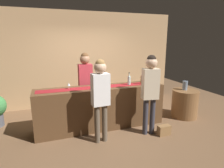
% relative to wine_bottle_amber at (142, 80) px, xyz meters
% --- Properties ---
extents(ground_plane, '(10.00, 10.00, 0.00)m').
position_rel_wine_bottle_amber_xyz_m(ground_plane, '(-1.02, 0.05, -1.10)').
color(ground_plane, brown).
extents(back_wall, '(6.00, 0.12, 2.90)m').
position_rel_wine_bottle_amber_xyz_m(back_wall, '(-1.02, 1.95, 0.35)').
color(back_wall, tan).
rests_on(back_wall, ground).
extents(bar_counter, '(2.98, 0.60, 0.99)m').
position_rel_wine_bottle_amber_xyz_m(bar_counter, '(-1.02, 0.05, -0.61)').
color(bar_counter, '#543821').
rests_on(bar_counter, ground).
extents(counter_runner_cloth, '(2.83, 0.28, 0.01)m').
position_rel_wine_bottle_amber_xyz_m(counter_runner_cloth, '(-1.02, 0.05, -0.11)').
color(counter_runner_cloth, maroon).
rests_on(counter_runner_cloth, bar_counter).
extents(wine_bottle_amber, '(0.07, 0.07, 0.30)m').
position_rel_wine_bottle_amber_xyz_m(wine_bottle_amber, '(0.00, 0.00, 0.00)').
color(wine_bottle_amber, brown).
rests_on(wine_bottle_amber, bar_counter).
extents(wine_bottle_clear, '(0.07, 0.07, 0.30)m').
position_rel_wine_bottle_amber_xyz_m(wine_bottle_clear, '(-0.33, 0.03, 0.00)').
color(wine_bottle_clear, '#B2C6C1').
rests_on(wine_bottle_clear, bar_counter).
extents(wine_bottle_green, '(0.07, 0.07, 0.30)m').
position_rel_wine_bottle_amber_xyz_m(wine_bottle_green, '(0.23, 0.11, 0.00)').
color(wine_bottle_green, '#194723').
rests_on(wine_bottle_green, bar_counter).
extents(wine_glass_near_customer, '(0.07, 0.07, 0.14)m').
position_rel_wine_bottle_amber_xyz_m(wine_glass_near_customer, '(-1.75, 0.10, -0.01)').
color(wine_glass_near_customer, silver).
rests_on(wine_glass_near_customer, bar_counter).
extents(wine_glass_mid_counter, '(0.07, 0.07, 0.14)m').
position_rel_wine_bottle_amber_xyz_m(wine_glass_mid_counter, '(-1.16, 0.09, -0.01)').
color(wine_glass_mid_counter, silver).
rests_on(wine_glass_mid_counter, bar_counter).
extents(bartender, '(0.34, 0.24, 1.74)m').
position_rel_wine_bottle_amber_xyz_m(bartender, '(-1.27, 0.63, -0.02)').
color(bartender, '#26262B').
rests_on(bartender, ground).
extents(customer_sipping, '(0.37, 0.25, 1.74)m').
position_rel_wine_bottle_amber_xyz_m(customer_sipping, '(-0.14, -0.62, -0.01)').
color(customer_sipping, '#33333D').
rests_on(customer_sipping, ground).
extents(customer_browsing, '(0.35, 0.24, 1.69)m').
position_rel_wine_bottle_amber_xyz_m(customer_browsing, '(-1.22, -0.59, -0.05)').
color(customer_browsing, brown).
rests_on(customer_browsing, ground).
extents(round_side_table, '(0.68, 0.68, 0.74)m').
position_rel_wine_bottle_amber_xyz_m(round_side_table, '(1.27, -0.09, -0.73)').
color(round_side_table, brown).
rests_on(round_side_table, ground).
extents(vase_on_side_table, '(0.13, 0.13, 0.24)m').
position_rel_wine_bottle_amber_xyz_m(vase_on_side_table, '(1.27, -0.04, -0.24)').
color(vase_on_side_table, slate).
rests_on(vase_on_side_table, round_side_table).
extents(handbag, '(0.28, 0.14, 0.22)m').
position_rel_wine_bottle_amber_xyz_m(handbag, '(0.15, -0.80, -0.99)').
color(handbag, olive).
rests_on(handbag, ground).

